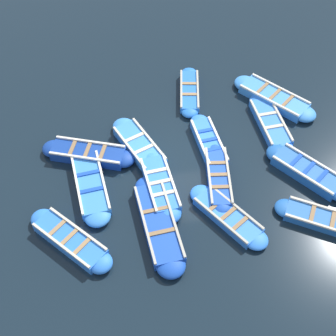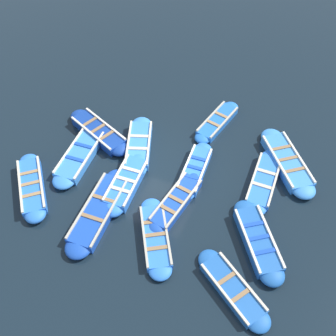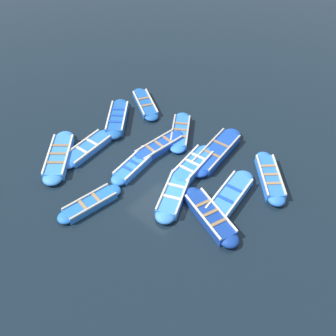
{
  "view_description": "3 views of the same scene",
  "coord_description": "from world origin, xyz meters",
  "px_view_note": "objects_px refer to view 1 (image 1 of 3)",
  "views": [
    {
      "loc": [
        -11.02,
        2.25,
        13.28
      ],
      "look_at": [
        -0.75,
        0.57,
        0.46
      ],
      "focal_mm": 50.0,
      "sensor_mm": 36.0,
      "label": 1
    },
    {
      "loc": [
        -8.82,
        -4.41,
        12.21
      ],
      "look_at": [
        -0.1,
        -0.27,
        0.42
      ],
      "focal_mm": 42.0,
      "sensor_mm": 36.0,
      "label": 2
    },
    {
      "loc": [
        9.49,
        8.62,
        13.21
      ],
      "look_at": [
        -0.36,
        0.2,
        0.26
      ],
      "focal_mm": 42.0,
      "sensor_mm": 36.0,
      "label": 3
    }
  ],
  "objects_px": {
    "boat_drifting": "(91,185)",
    "boat_far_corner": "(88,154)",
    "boat_near_quay": "(322,219)",
    "boat_stern_in": "(307,172)",
    "boat_inner_gap": "(218,178)",
    "boat_end_of_row": "(270,123)",
    "boat_mid_row": "(274,98)",
    "boat_bow_out": "(189,92)",
    "boat_alongside": "(140,146)",
    "boat_tucked": "(228,216)",
    "boat_broadside": "(160,185)",
    "boat_outer_left": "(70,240)",
    "boat_centre": "(209,143)",
    "boat_outer_right": "(159,224)"
  },
  "relations": [
    {
      "from": "boat_drifting",
      "to": "boat_far_corner",
      "type": "xyz_separation_m",
      "value": [
        1.44,
        0.0,
        0.02
      ]
    },
    {
      "from": "boat_bow_out",
      "to": "boat_mid_row",
      "type": "relative_size",
      "value": 0.9
    },
    {
      "from": "boat_mid_row",
      "to": "boat_alongside",
      "type": "bearing_deg",
      "value": 106.88
    },
    {
      "from": "boat_bow_out",
      "to": "boat_alongside",
      "type": "bearing_deg",
      "value": 138.3
    },
    {
      "from": "boat_drifting",
      "to": "boat_near_quay",
      "type": "height_order",
      "value": "boat_drifting"
    },
    {
      "from": "boat_broadside",
      "to": "boat_outer_right",
      "type": "relative_size",
      "value": 0.81
    },
    {
      "from": "boat_outer_left",
      "to": "boat_outer_right",
      "type": "bearing_deg",
      "value": -86.91
    },
    {
      "from": "boat_far_corner",
      "to": "boat_inner_gap",
      "type": "bearing_deg",
      "value": -112.54
    },
    {
      "from": "boat_broadside",
      "to": "boat_far_corner",
      "type": "xyz_separation_m",
      "value": [
        1.88,
        2.41,
        0.0
      ]
    },
    {
      "from": "boat_bow_out",
      "to": "boat_alongside",
      "type": "height_order",
      "value": "boat_alongside"
    },
    {
      "from": "boat_outer_right",
      "to": "boat_drifting",
      "type": "distance_m",
      "value": 2.91
    },
    {
      "from": "boat_end_of_row",
      "to": "boat_alongside",
      "type": "relative_size",
      "value": 1.0
    },
    {
      "from": "boat_tucked",
      "to": "boat_stern_in",
      "type": "bearing_deg",
      "value": -67.44
    },
    {
      "from": "boat_bow_out",
      "to": "boat_outer_left",
      "type": "bearing_deg",
      "value": 141.22
    },
    {
      "from": "boat_alongside",
      "to": "boat_tucked",
      "type": "bearing_deg",
      "value": -144.39
    },
    {
      "from": "boat_inner_gap",
      "to": "boat_broadside",
      "type": "bearing_deg",
      "value": 90.35
    },
    {
      "from": "boat_outer_right",
      "to": "boat_near_quay",
      "type": "xyz_separation_m",
      "value": [
        -0.67,
        -5.38,
        -0.04
      ]
    },
    {
      "from": "boat_outer_right",
      "to": "boat_drifting",
      "type": "relative_size",
      "value": 1.11
    },
    {
      "from": "boat_far_corner",
      "to": "boat_alongside",
      "type": "bearing_deg",
      "value": -88.33
    },
    {
      "from": "boat_mid_row",
      "to": "boat_broadside",
      "type": "bearing_deg",
      "value": 124.87
    },
    {
      "from": "boat_mid_row",
      "to": "boat_near_quay",
      "type": "distance_m",
      "value": 5.92
    },
    {
      "from": "boat_alongside",
      "to": "boat_near_quay",
      "type": "relative_size",
      "value": 1.1
    },
    {
      "from": "boat_drifting",
      "to": "boat_outer_right",
      "type": "bearing_deg",
      "value": -133.12
    },
    {
      "from": "boat_stern_in",
      "to": "boat_tucked",
      "type": "bearing_deg",
      "value": 112.56
    },
    {
      "from": "boat_centre",
      "to": "boat_bow_out",
      "type": "xyz_separation_m",
      "value": [
        2.96,
        0.18,
        -0.01
      ]
    },
    {
      "from": "boat_near_quay",
      "to": "boat_far_corner",
      "type": "height_order",
      "value": "boat_far_corner"
    },
    {
      "from": "boat_broadside",
      "to": "boat_far_corner",
      "type": "bearing_deg",
      "value": 51.98
    },
    {
      "from": "boat_outer_left",
      "to": "boat_alongside",
      "type": "bearing_deg",
      "value": -36.41
    },
    {
      "from": "boat_end_of_row",
      "to": "boat_far_corner",
      "type": "height_order",
      "value": "boat_far_corner"
    },
    {
      "from": "boat_outer_left",
      "to": "boat_near_quay",
      "type": "relative_size",
      "value": 0.97
    },
    {
      "from": "boat_alongside",
      "to": "boat_drifting",
      "type": "height_order",
      "value": "boat_alongside"
    },
    {
      "from": "boat_near_quay",
      "to": "boat_far_corner",
      "type": "xyz_separation_m",
      "value": [
        4.1,
        7.5,
        0.06
      ]
    },
    {
      "from": "boat_broadside",
      "to": "boat_mid_row",
      "type": "bearing_deg",
      "value": -55.13
    },
    {
      "from": "boat_centre",
      "to": "boat_near_quay",
      "type": "height_order",
      "value": "boat_centre"
    },
    {
      "from": "boat_broadside",
      "to": "boat_alongside",
      "type": "xyz_separation_m",
      "value": [
        1.94,
        0.49,
        -0.01
      ]
    },
    {
      "from": "boat_alongside",
      "to": "boat_near_quay",
      "type": "bearing_deg",
      "value": -126.67
    },
    {
      "from": "boat_stern_in",
      "to": "boat_outer_left",
      "type": "height_order",
      "value": "same"
    },
    {
      "from": "boat_broadside",
      "to": "boat_mid_row",
      "type": "distance_m",
      "value": 6.46
    },
    {
      "from": "boat_inner_gap",
      "to": "boat_near_quay",
      "type": "distance_m",
      "value": 3.74
    },
    {
      "from": "boat_broadside",
      "to": "boat_mid_row",
      "type": "height_order",
      "value": "boat_broadside"
    },
    {
      "from": "boat_centre",
      "to": "boat_outer_right",
      "type": "relative_size",
      "value": 0.76
    },
    {
      "from": "boat_broadside",
      "to": "boat_end_of_row",
      "type": "bearing_deg",
      "value": -63.41
    },
    {
      "from": "boat_stern_in",
      "to": "boat_inner_gap",
      "type": "bearing_deg",
      "value": 85.39
    },
    {
      "from": "boat_broadside",
      "to": "boat_bow_out",
      "type": "bearing_deg",
      "value": -22.65
    },
    {
      "from": "boat_alongside",
      "to": "boat_far_corner",
      "type": "xyz_separation_m",
      "value": [
        -0.06,
        1.92,
        0.02
      ]
    },
    {
      "from": "boat_end_of_row",
      "to": "boat_mid_row",
      "type": "distance_m",
      "value": 1.43
    },
    {
      "from": "boat_mid_row",
      "to": "boat_centre",
      "type": "bearing_deg",
      "value": 121.92
    },
    {
      "from": "boat_stern_in",
      "to": "boat_drifting",
      "type": "xyz_separation_m",
      "value": [
        0.69,
        7.71,
        -0.02
      ]
    },
    {
      "from": "boat_centre",
      "to": "boat_inner_gap",
      "type": "bearing_deg",
      "value": 179.0
    },
    {
      "from": "boat_outer_right",
      "to": "boat_mid_row",
      "type": "bearing_deg",
      "value": -46.8
    }
  ]
}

